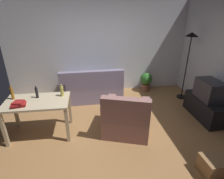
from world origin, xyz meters
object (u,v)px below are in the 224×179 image
potted_plant (146,81)px  bottle_squat (62,91)px  tv_stand (205,108)px  book_stack (19,104)px  desk (38,106)px  bottle_amber (12,93)px  couch (92,89)px  storage_box (217,165)px  armchair (126,119)px  tv (209,90)px  torchiere_lamp (190,48)px  bottle_dark (37,93)px

potted_plant → bottle_squat: bearing=-145.7°
tv_stand → book_stack: book_stack is taller
desk → bottle_amber: (-0.45, 0.14, 0.23)m
couch → desk: size_ratio=1.35×
potted_plant → storage_box: potted_plant is taller
armchair → bottle_amber: bottle_amber is taller
book_stack → couch: bearing=48.7°
storage_box → bottle_amber: (-3.32, 1.59, 0.73)m
tv → torchiere_lamp: size_ratio=0.33×
couch → bottle_squat: size_ratio=6.71×
desk → bottle_dark: bearing=94.4°
book_stack → armchair: bearing=-1.3°
torchiere_lamp → desk: (-3.65, -1.10, -0.76)m
storage_box → book_stack: bearing=157.7°
potted_plant → bottle_amber: bearing=-154.1°
storage_box → bottle_squat: bearing=146.5°
couch → desk: bearing=51.5°
tv_stand → potted_plant: size_ratio=1.93×
tv → storage_box: size_ratio=1.25×
torchiere_lamp → bottle_squat: bearing=-163.2°
couch → bottle_amber: bottle_amber is taller
couch → bottle_dark: bottle_dark is taller
tv → torchiere_lamp: torchiere_lamp is taller
torchiere_lamp → couch: bearing=173.3°
couch → bottle_squat: bottle_squat is taller
torchiere_lamp → desk: 3.89m
tv → desk: 3.66m
bottle_dark → desk: bearing=-87.1°
bottle_dark → bottle_squat: bottle_dark is taller
torchiere_lamp → bottle_squat: (-3.18, -0.96, -0.55)m
bottle_dark → book_stack: size_ratio=0.91×
tv_stand → tv: size_ratio=1.83×
tv → book_stack: 3.93m
armchair → tv_stand: bearing=-153.1°
potted_plant → tv: bearing=-62.0°
bottle_amber → bottle_dark: bearing=-1.1°
torchiere_lamp → book_stack: (-3.92, -1.27, -0.60)m
bottle_squat → book_stack: bearing=-157.3°
torchiere_lamp → bottle_squat: size_ratio=7.41×
storage_box → bottle_dark: bearing=151.1°
armchair → bottle_amber: (-2.17, 0.36, 0.56)m
potted_plant → storage_box: bearing=-88.3°
potted_plant → bottle_dark: size_ratio=2.28×
torchiere_lamp → bottle_amber: size_ratio=6.51×
desk → tv_stand: bearing=2.3°
storage_box → bottle_squat: bottle_squat is taller
tv_stand → potted_plant: 1.88m
couch → bottle_amber: (-1.56, -1.26, 0.58)m
desk → storage_box: size_ratio=2.54×
tv_stand → bottle_amber: 4.16m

